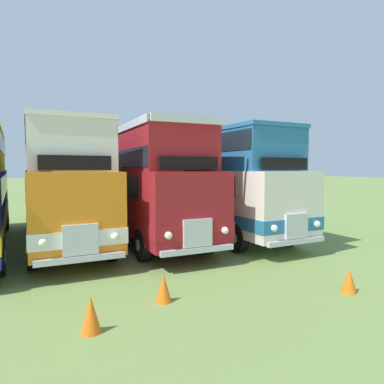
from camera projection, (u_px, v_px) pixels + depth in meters
bus_fifth_in_row at (61, 180)px, 13.66m from camera, size 2.83×10.71×4.49m
bus_sixth_in_row at (142, 182)px, 14.63m from camera, size 2.73×10.68×4.52m
bus_seventh_in_row at (208, 178)px, 16.12m from camera, size 2.98×11.60×4.49m
cone_near_end at (349, 281)px, 8.14m from camera, size 0.36×0.36×0.57m
cone_mid_row at (164, 288)px, 7.56m from camera, size 0.36×0.36×0.62m
cone_far_end at (91, 314)px, 6.14m from camera, size 0.36×0.36×0.68m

